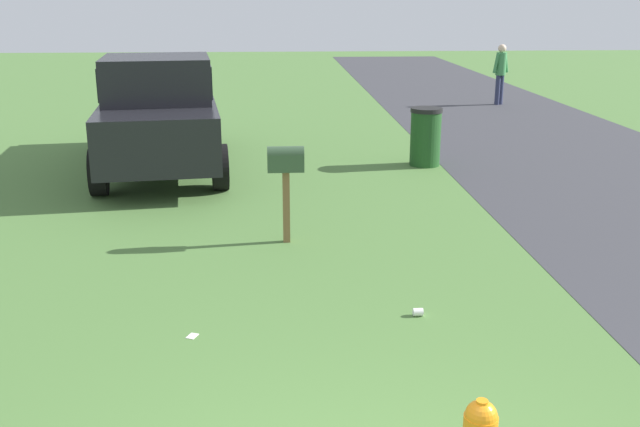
{
  "coord_description": "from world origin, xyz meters",
  "views": [
    {
      "loc": [
        -3.01,
        0.46,
        3.07
      ],
      "look_at": [
        4.47,
        -0.01,
        0.82
      ],
      "focal_mm": 40.65,
      "sensor_mm": 36.0,
      "label": 1
    }
  ],
  "objects_px": {
    "trash_bin": "(426,137)",
    "pedestrian": "(501,70)",
    "pickup_truck": "(160,110)",
    "mailbox": "(286,167)"
  },
  "relations": [
    {
      "from": "pedestrian",
      "to": "trash_bin",
      "type": "bearing_deg",
      "value": 125.4
    },
    {
      "from": "trash_bin",
      "to": "pedestrian",
      "type": "bearing_deg",
      "value": -25.95
    },
    {
      "from": "mailbox",
      "to": "trash_bin",
      "type": "bearing_deg",
      "value": -32.62
    },
    {
      "from": "pickup_truck",
      "to": "trash_bin",
      "type": "height_order",
      "value": "pickup_truck"
    },
    {
      "from": "mailbox",
      "to": "trash_bin",
      "type": "distance_m",
      "value": 5.1
    },
    {
      "from": "mailbox",
      "to": "pickup_truck",
      "type": "relative_size",
      "value": 0.22
    },
    {
      "from": "pickup_truck",
      "to": "trash_bin",
      "type": "distance_m",
      "value": 4.92
    },
    {
      "from": "pickup_truck",
      "to": "trash_bin",
      "type": "bearing_deg",
      "value": 83.91
    },
    {
      "from": "trash_bin",
      "to": "pedestrian",
      "type": "xyz_separation_m",
      "value": [
        7.82,
        -3.8,
        0.47
      ]
    },
    {
      "from": "mailbox",
      "to": "pedestrian",
      "type": "height_order",
      "value": "pedestrian"
    }
  ]
}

